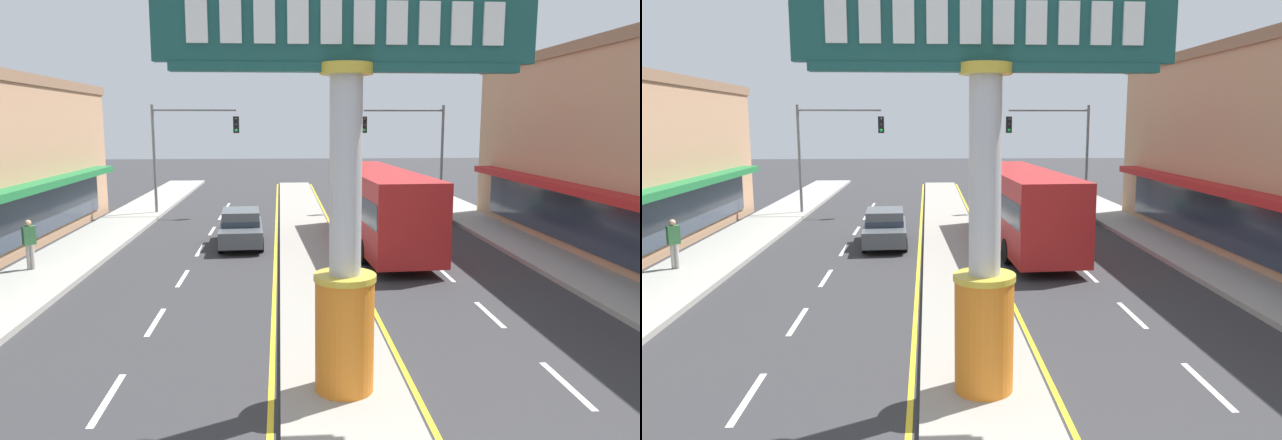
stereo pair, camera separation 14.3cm
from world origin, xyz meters
TOP-DOWN VIEW (x-y plane):
  - median_strip at (0.00, 18.00)m, footprint 2.46×52.00m
  - sidewalk_left at (-9.31, 16.00)m, footprint 2.97×60.00m
  - sidewalk_right at (9.31, 16.00)m, footprint 2.97×60.00m
  - lane_markings at (-0.00, 16.65)m, footprint 9.20×52.00m
  - district_sign at (0.00, 4.64)m, footprint 6.71×1.18m
  - traffic_light_left_side at (-6.46, 27.54)m, footprint 4.86×0.46m
  - traffic_light_right_side at (6.46, 27.68)m, footprint 4.86×0.46m
  - sedan_near_right_lane at (6.18, 24.71)m, footprint 1.88×4.32m
  - bus_far_right_lane at (2.88, 18.24)m, footprint 3.17×11.33m
  - sedan_mid_left_lane at (-2.88, 18.89)m, footprint 2.01×4.39m
  - pedestrian_near_kerb at (-9.86, 14.52)m, footprint 0.45×0.43m

SIDE VIEW (x-z plane):
  - lane_markings at x=0.00m, z-range 0.00..0.01m
  - median_strip at x=0.00m, z-range 0.00..0.14m
  - sidewalk_left at x=-9.31m, z-range 0.00..0.18m
  - sidewalk_right at x=9.31m, z-range 0.00..0.18m
  - sedan_near_right_lane at x=6.18m, z-range 0.02..1.55m
  - sedan_mid_left_lane at x=-2.88m, z-range 0.02..1.55m
  - pedestrian_near_kerb at x=-9.86m, z-range 0.30..2.04m
  - bus_far_right_lane at x=2.88m, z-range 0.24..3.50m
  - district_sign at x=0.00m, z-range 0.37..7.98m
  - traffic_light_left_side at x=-6.46m, z-range 1.15..7.35m
  - traffic_light_right_side at x=6.46m, z-range 1.15..7.35m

